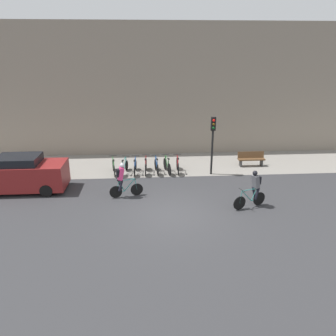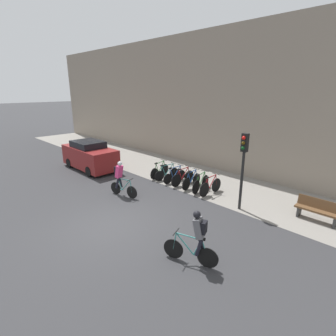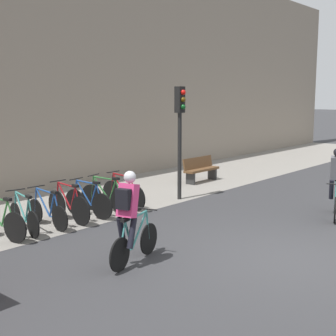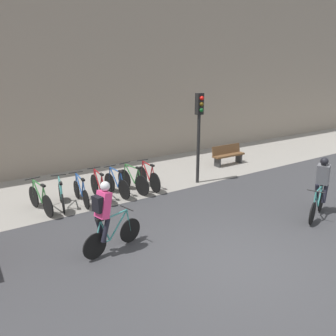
{
  "view_description": "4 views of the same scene",
  "coord_description": "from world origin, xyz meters",
  "px_view_note": "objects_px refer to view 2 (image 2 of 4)",
  "views": [
    {
      "loc": [
        -1.01,
        -12.77,
        6.8
      ],
      "look_at": [
        0.01,
        2.21,
        1.37
      ],
      "focal_mm": 35.0,
      "sensor_mm": 36.0,
      "label": 1
    },
    {
      "loc": [
        7.99,
        -4.78,
        5.08
      ],
      "look_at": [
        -0.2,
        3.27,
        1.58
      ],
      "focal_mm": 28.0,
      "sensor_mm": 36.0,
      "label": 2
    },
    {
      "loc": [
        -7.99,
        -3.85,
        3.06
      ],
      "look_at": [
        0.55,
        3.45,
        1.33
      ],
      "focal_mm": 50.0,
      "sensor_mm": 36.0,
      "label": 3
    },
    {
      "loc": [
        -4.8,
        -4.45,
        4.06
      ],
      "look_at": [
        -0.02,
        2.77,
        1.52
      ],
      "focal_mm": 35.0,
      "sensor_mm": 36.0,
      "label": 4
    }
  ],
  "objects_px": {
    "parked_bike_2": "(175,176)",
    "parked_bike_6": "(210,186)",
    "cyclist_grey": "(197,236)",
    "parked_bike_3": "(183,178)",
    "parked_bike_1": "(167,173)",
    "parked_bike_5": "(201,183)",
    "parked_car": "(90,156)",
    "cyclist_pink": "(120,177)",
    "parked_bike_4": "(191,181)",
    "parked_bike_0": "(160,171)",
    "bench": "(318,210)",
    "traffic_light_pole": "(243,158)"
  },
  "relations": [
    {
      "from": "parked_bike_0",
      "to": "parked_bike_5",
      "type": "bearing_deg",
      "value": 0.02
    },
    {
      "from": "parked_bike_0",
      "to": "traffic_light_pole",
      "type": "height_order",
      "value": "traffic_light_pole"
    },
    {
      "from": "parked_car",
      "to": "cyclist_pink",
      "type": "bearing_deg",
      "value": -12.56
    },
    {
      "from": "parked_bike_6",
      "to": "cyclist_grey",
      "type": "bearing_deg",
      "value": -57.65
    },
    {
      "from": "cyclist_grey",
      "to": "bench",
      "type": "xyz_separation_m",
      "value": [
        1.64,
        5.54,
        -0.48
      ]
    },
    {
      "from": "parked_bike_5",
      "to": "traffic_light_pole",
      "type": "bearing_deg",
      "value": -10.1
    },
    {
      "from": "cyclist_pink",
      "to": "parked_bike_6",
      "type": "xyz_separation_m",
      "value": [
        3.0,
        3.27,
        -0.53
      ]
    },
    {
      "from": "parked_bike_2",
      "to": "bench",
      "type": "distance_m",
      "value": 7.18
    },
    {
      "from": "parked_bike_3",
      "to": "parked_bike_5",
      "type": "bearing_deg",
      "value": -0.0
    },
    {
      "from": "parked_bike_0",
      "to": "parked_bike_6",
      "type": "relative_size",
      "value": 1.01
    },
    {
      "from": "parked_bike_1",
      "to": "parked_bike_6",
      "type": "bearing_deg",
      "value": 0.04
    },
    {
      "from": "parked_bike_1",
      "to": "parked_bike_2",
      "type": "xyz_separation_m",
      "value": [
        0.62,
        -0.0,
        -0.0
      ]
    },
    {
      "from": "parked_bike_0",
      "to": "parked_bike_4",
      "type": "xyz_separation_m",
      "value": [
        2.49,
        0.0,
        -0.0
      ]
    },
    {
      "from": "cyclist_pink",
      "to": "traffic_light_pole",
      "type": "bearing_deg",
      "value": 29.87
    },
    {
      "from": "parked_bike_3",
      "to": "parked_bike_4",
      "type": "distance_m",
      "value": 0.62
    },
    {
      "from": "cyclist_grey",
      "to": "parked_bike_3",
      "type": "distance_m",
      "value": 6.81
    },
    {
      "from": "bench",
      "to": "parked_bike_4",
      "type": "bearing_deg",
      "value": -172.23
    },
    {
      "from": "parked_bike_2",
      "to": "parked_bike_6",
      "type": "bearing_deg",
      "value": 0.07
    },
    {
      "from": "cyclist_pink",
      "to": "bench",
      "type": "relative_size",
      "value": 1.06
    },
    {
      "from": "parked_bike_5",
      "to": "parked_bike_6",
      "type": "bearing_deg",
      "value": 0.03
    },
    {
      "from": "bench",
      "to": "cyclist_grey",
      "type": "bearing_deg",
      "value": -106.51
    },
    {
      "from": "cyclist_pink",
      "to": "parked_bike_3",
      "type": "bearing_deg",
      "value": 70.82
    },
    {
      "from": "parked_bike_3",
      "to": "parked_bike_5",
      "type": "xyz_separation_m",
      "value": [
        1.25,
        -0.0,
        -0.0
      ]
    },
    {
      "from": "bench",
      "to": "parked_car",
      "type": "xyz_separation_m",
      "value": [
        -12.74,
        -2.94,
        0.43
      ]
    },
    {
      "from": "cyclist_pink",
      "to": "bench",
      "type": "xyz_separation_m",
      "value": [
        7.65,
        4.07,
        -0.48
      ]
    },
    {
      "from": "parked_bike_4",
      "to": "bench",
      "type": "bearing_deg",
      "value": 7.77
    },
    {
      "from": "parked_bike_6",
      "to": "bench",
      "type": "xyz_separation_m",
      "value": [
        4.64,
        0.8,
        0.05
      ]
    },
    {
      "from": "parked_bike_0",
      "to": "cyclist_pink",
      "type": "bearing_deg",
      "value": -77.48
    },
    {
      "from": "parked_bike_4",
      "to": "parked_bike_6",
      "type": "bearing_deg",
      "value": 0.02
    },
    {
      "from": "cyclist_pink",
      "to": "parked_car",
      "type": "relative_size",
      "value": 0.41
    },
    {
      "from": "parked_car",
      "to": "cyclist_grey",
      "type": "bearing_deg",
      "value": -13.19
    },
    {
      "from": "parked_bike_1",
      "to": "cyclist_pink",
      "type": "bearing_deg",
      "value": -88.14
    },
    {
      "from": "parked_bike_0",
      "to": "parked_bike_6",
      "type": "distance_m",
      "value": 3.73
    },
    {
      "from": "parked_bike_0",
      "to": "parked_car",
      "type": "bearing_deg",
      "value": -153.95
    },
    {
      "from": "parked_bike_0",
      "to": "parked_bike_5",
      "type": "height_order",
      "value": "parked_bike_5"
    },
    {
      "from": "cyclist_grey",
      "to": "traffic_light_pole",
      "type": "bearing_deg",
      "value": 104.29
    },
    {
      "from": "parked_bike_5",
      "to": "bench",
      "type": "bearing_deg",
      "value": 8.68
    },
    {
      "from": "parked_bike_5",
      "to": "bench",
      "type": "relative_size",
      "value": 1.02
    },
    {
      "from": "parked_bike_3",
      "to": "parked_bike_6",
      "type": "bearing_deg",
      "value": 0.01
    },
    {
      "from": "parked_bike_3",
      "to": "cyclist_grey",
      "type": "bearing_deg",
      "value": -44.23
    },
    {
      "from": "parked_bike_0",
      "to": "bench",
      "type": "xyz_separation_m",
      "value": [
        8.37,
        0.8,
        0.07
      ]
    },
    {
      "from": "parked_bike_5",
      "to": "traffic_light_pole",
      "type": "xyz_separation_m",
      "value": [
        2.53,
        -0.45,
        1.91
      ]
    },
    {
      "from": "parked_bike_5",
      "to": "cyclist_pink",
      "type": "bearing_deg",
      "value": -126.07
    },
    {
      "from": "parked_bike_4",
      "to": "parked_bike_5",
      "type": "relative_size",
      "value": 0.96
    },
    {
      "from": "cyclist_grey",
      "to": "parked_bike_5",
      "type": "relative_size",
      "value": 1.05
    },
    {
      "from": "cyclist_grey",
      "to": "parked_bike_2",
      "type": "xyz_separation_m",
      "value": [
        -5.49,
        4.74,
        -0.57
      ]
    },
    {
      "from": "parked_bike_3",
      "to": "parked_bike_6",
      "type": "height_order",
      "value": "same"
    },
    {
      "from": "parked_bike_5",
      "to": "parked_car",
      "type": "relative_size",
      "value": 0.39
    },
    {
      "from": "cyclist_pink",
      "to": "parked_bike_1",
      "type": "distance_m",
      "value": 3.32
    },
    {
      "from": "cyclist_pink",
      "to": "parked_bike_2",
      "type": "distance_m",
      "value": 3.36
    }
  ]
}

